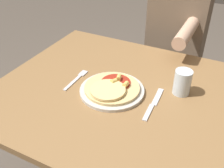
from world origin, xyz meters
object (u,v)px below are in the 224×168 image
object	(u,v)px
plate	(112,90)
drinking_glass	(182,82)
fork	(77,79)
knife	(153,104)
dining_table	(112,110)
person_diner	(176,40)
pizza	(112,88)

from	to	relation	value
plate	drinking_glass	distance (m)	0.29
fork	knife	xyz separation A→B (m)	(0.37, -0.02, 0.00)
dining_table	person_diner	world-z (taller)	person_diner
fork	drinking_glass	xyz separation A→B (m)	(0.45, 0.11, 0.05)
pizza	person_diner	size ratio (longest dim) A/B	0.19
drinking_glass	plate	bearing A→B (deg)	-154.45
plate	person_diner	world-z (taller)	person_diner
knife	person_diner	size ratio (longest dim) A/B	0.18
dining_table	fork	xyz separation A→B (m)	(-0.18, -0.01, 0.13)
plate	pizza	world-z (taller)	pizza
dining_table	drinking_glass	bearing A→B (deg)	20.30
knife	dining_table	bearing A→B (deg)	171.95
drinking_glass	person_diner	bearing A→B (deg)	106.47
plate	knife	world-z (taller)	plate
fork	knife	size ratio (longest dim) A/B	0.79
dining_table	person_diner	bearing A→B (deg)	82.78
dining_table	person_diner	distance (m)	0.73
plate	drinking_glass	world-z (taller)	drinking_glass
pizza	plate	bearing A→B (deg)	96.81
person_diner	knife	bearing A→B (deg)	-81.92
drinking_glass	person_diner	size ratio (longest dim) A/B	0.09
dining_table	person_diner	xyz separation A→B (m)	(0.09, 0.72, 0.07)
fork	pizza	bearing A→B (deg)	-5.89
knife	pizza	bearing A→B (deg)	-179.48
fork	person_diner	world-z (taller)	person_diner
dining_table	drinking_glass	size ratio (longest dim) A/B	9.18
pizza	drinking_glass	distance (m)	0.29
plate	pizza	xyz separation A→B (m)	(0.00, -0.01, 0.02)
fork	drinking_glass	bearing A→B (deg)	13.96
pizza	fork	xyz separation A→B (m)	(-0.19, 0.02, -0.02)
fork	person_diner	distance (m)	0.78
plate	fork	distance (m)	0.19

